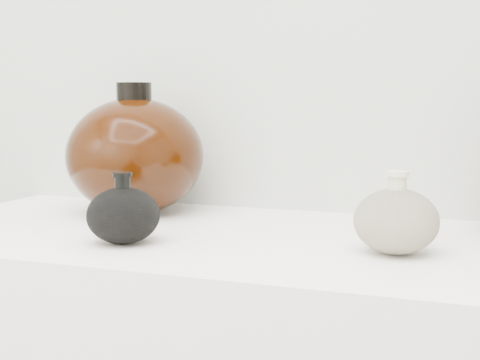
% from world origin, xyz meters
% --- Properties ---
extents(black_gourd_vase, '(0.12, 0.12, 0.11)m').
position_xyz_m(black_gourd_vase, '(-0.18, 0.84, 0.94)').
color(black_gourd_vase, black).
rests_on(black_gourd_vase, display_counter).
extents(cream_gourd_vase, '(0.12, 0.12, 0.11)m').
position_xyz_m(cream_gourd_vase, '(0.21, 0.91, 0.95)').
color(cream_gourd_vase, beige).
rests_on(cream_gourd_vase, display_counter).
extents(left_round_pot, '(0.32, 0.32, 0.24)m').
position_xyz_m(left_round_pot, '(-0.28, 1.07, 1.01)').
color(left_round_pot, black).
rests_on(left_round_pot, display_counter).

